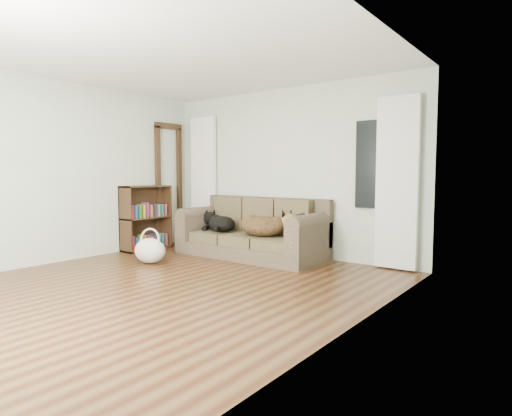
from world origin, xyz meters
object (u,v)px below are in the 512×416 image
Objects in this scene: bookshelf at (146,220)px; sofa at (250,228)px; tote_bag at (150,252)px; dog_black_lab at (220,223)px; dog_shepherd at (265,227)px.

sofa is at bearing 23.61° from bookshelf.
dog_black_lab is at bearing 78.06° from tote_bag.
dog_shepherd reaches higher than tote_bag.
dog_black_lab is (-0.58, -0.03, 0.03)m from sofa.
bookshelf is (-2.10, -0.52, 0.01)m from dog_shepherd.
sofa is 4.75× the size of tote_bag.
sofa is 3.13× the size of dog_shepherd.
dog_black_lab is 1.32m from bookshelf.
bookshelf reaches higher than dog_shepherd.
dog_shepherd is at bearing 35.34° from dog_black_lab.
tote_bag is at bearing 44.92° from dog_shepherd.
tote_bag is 0.46× the size of bookshelf.
dog_shepherd reaches higher than dog_black_lab.
dog_black_lab is 0.81× the size of dog_shepherd.
dog_black_lab is 1.28m from tote_bag.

